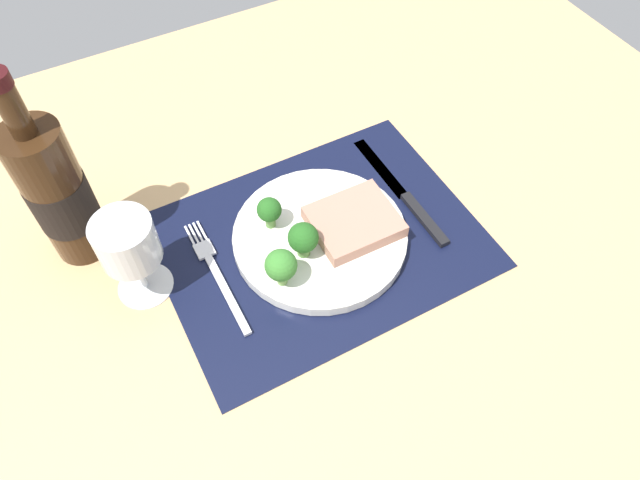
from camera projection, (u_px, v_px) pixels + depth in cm
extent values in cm
cube|color=tan|center=(320.00, 248.00, 81.62)|extent=(140.00, 110.00, 3.00)
cube|color=black|center=(320.00, 241.00, 80.29)|extent=(42.17, 32.00, 0.30)
cylinder|color=silver|center=(320.00, 237.00, 79.52)|extent=(23.46, 23.46, 1.60)
cube|color=tan|center=(354.00, 222.00, 78.76)|extent=(11.29, 9.79, 2.01)
cylinder|color=#5B8942|center=(304.00, 249.00, 76.29)|extent=(1.70, 1.70, 1.69)
sphere|color=#235B1E|center=(303.00, 238.00, 74.24)|extent=(3.98, 3.98, 3.98)
cylinder|color=#5B8942|center=(270.00, 221.00, 78.98)|extent=(1.36, 1.36, 1.83)
sphere|color=#235B1E|center=(269.00, 210.00, 77.11)|extent=(3.32, 3.32, 3.32)
cylinder|color=#6B994C|center=(282.00, 277.00, 73.51)|extent=(1.27, 1.27, 2.06)
sphere|color=#387A2D|center=(281.00, 265.00, 71.30)|extent=(4.05, 4.05, 4.05)
cube|color=silver|center=(227.00, 294.00, 74.88)|extent=(1.00, 13.00, 0.50)
cube|color=silver|center=(204.00, 250.00, 78.93)|extent=(2.40, 2.60, 0.40)
cube|color=silver|center=(190.00, 236.00, 80.29)|extent=(0.30, 3.60, 0.35)
cube|color=silver|center=(194.00, 234.00, 80.46)|extent=(0.30, 3.60, 0.35)
cube|color=silver|center=(198.00, 233.00, 80.63)|extent=(0.30, 3.60, 0.35)
cube|color=silver|center=(202.00, 231.00, 80.80)|extent=(0.30, 3.60, 0.35)
cube|color=black|center=(424.00, 219.00, 81.85)|extent=(1.40, 10.00, 0.80)
cube|color=silver|center=(381.00, 167.00, 88.04)|extent=(1.80, 13.00, 0.30)
cylinder|color=#331E0F|center=(59.00, 195.00, 71.97)|extent=(7.33, 7.33, 20.40)
cylinder|color=black|center=(62.00, 200.00, 72.80)|extent=(7.47, 7.47, 7.14)
cylinder|color=#331E0F|center=(13.00, 111.00, 61.18)|extent=(2.69, 2.69, 6.36)
cylinder|color=silver|center=(146.00, 285.00, 76.04)|extent=(7.09, 7.09, 0.40)
cylinder|color=silver|center=(139.00, 271.00, 73.30)|extent=(0.80, 0.80, 6.37)
cylinder|color=silver|center=(126.00, 242.00, 68.30)|extent=(7.26, 7.26, 6.03)
cylinder|color=#560C19|center=(130.00, 250.00, 69.73)|extent=(6.39, 6.39, 2.49)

